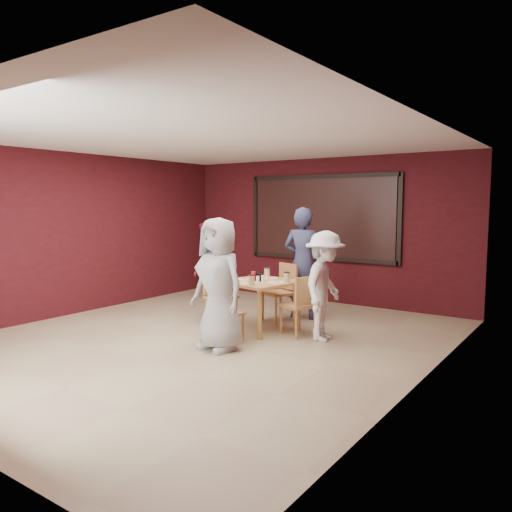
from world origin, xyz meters
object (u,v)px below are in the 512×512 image
Objects in this scene: dining_table at (260,287)px; chair_left at (218,293)px; diner_left at (209,271)px; chair_front at (223,310)px; chair_right at (301,302)px; chair_back at (282,289)px; diner_front at (219,284)px; diner_back at (303,263)px; diner_right at (325,286)px.

dining_table is 0.84m from chair_left.
chair_left is 0.42m from diner_left.
chair_right is (0.74, 0.88, 0.05)m from chair_front.
diner_front reaches higher than chair_back.
diner_back reaches higher than chair_front.
diner_left is (-1.21, 1.22, -0.05)m from diner_front.
chair_front is at bearing 78.35° from diner_back.
chair_front is 0.55m from diner_front.
chair_front is at bearing -92.90° from dining_table.
chair_front is at bearing 127.66° from diner_front.
diner_back reaches higher than diner_left.
chair_right is 0.57× the size of diner_right.
diner_back is (0.19, 0.34, 0.40)m from chair_back.
diner_right reaches higher than chair_back.
diner_back is (-0.01, 2.24, 0.06)m from diner_front.
chair_left reaches higher than chair_front.
chair_right is 1.37m from diner_front.
chair_left is (-0.76, -0.74, -0.04)m from chair_back.
diner_left reaches higher than diner_right.
diner_back is at bearing 108.54° from diner_left.
chair_back is at bearing 104.55° from diner_front.
chair_right is (0.76, -0.69, -0.03)m from chair_back.
diner_back reaches higher than diner_right.
chair_left is at bearing 179.36° from dining_table.
chair_front is 1.15m from chair_right.
diner_left is 1.06× the size of diner_right.
chair_front is 1.46m from diner_right.
chair_right reaches higher than chair_left.
diner_front is 1.13× the size of diner_right.
diner_right reaches higher than dining_table.
diner_front is at bearing 22.94° from diner_left.
diner_front is at bearing 133.43° from diner_right.
dining_table is 1.20× the size of chair_back.
diner_front reaches higher than diner_right.
dining_table is 1.07m from diner_right.
diner_back reaches higher than chair_right.
diner_front reaches higher than diner_left.
diner_back is (-0.57, 1.04, 0.43)m from chair_right.
chair_front is 1.98m from diner_back.
chair_front is at bearing -89.15° from chair_back.
diner_left reaches higher than chair_front.
diner_left is at bearing 164.12° from chair_left.
diner_left reaches higher than chair_back.
chair_left is 1.51m from diner_back.
dining_table reaches higher than chair_right.
chair_back is 1.93m from diner_front.
chair_back is at bearing 44.21° from chair_left.
diner_right reaches higher than chair_left.
diner_right is at bearing 3.91° from dining_table.
diner_left is at bearing 33.56° from diner_back.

